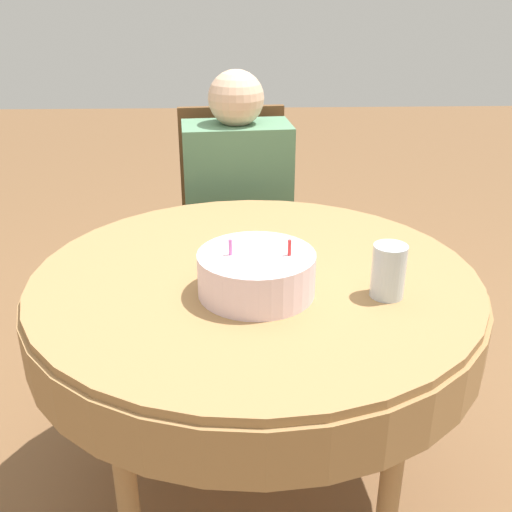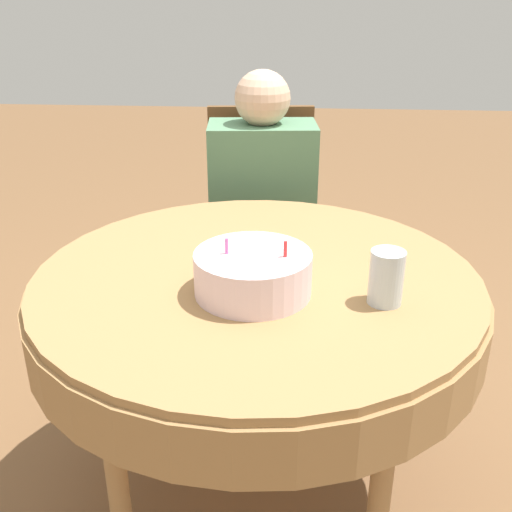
% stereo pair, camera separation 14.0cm
% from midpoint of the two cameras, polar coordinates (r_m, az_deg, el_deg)
% --- Properties ---
extents(ground_plane, '(12.00, 12.00, 0.00)m').
position_cam_midpoint_polar(ground_plane, '(1.87, -2.39, -21.53)').
color(ground_plane, brown).
extents(dining_table, '(1.10, 1.10, 0.71)m').
position_cam_midpoint_polar(dining_table, '(1.49, -2.80, -4.59)').
color(dining_table, '#9E7547').
rests_on(dining_table, ground_plane).
extents(chair, '(0.49, 0.49, 0.92)m').
position_cam_midpoint_polar(chair, '(2.35, -3.64, 2.94)').
color(chair, brown).
rests_on(chair, ground_plane).
extents(person, '(0.40, 0.35, 1.09)m').
position_cam_midpoint_polar(person, '(2.20, -3.57, 5.97)').
color(person, '#DBB293').
rests_on(person, ground_plane).
extents(birthday_cake, '(0.26, 0.26, 0.13)m').
position_cam_midpoint_polar(birthday_cake, '(1.34, -2.81, -1.73)').
color(birthday_cake, silver).
rests_on(birthday_cake, dining_table).
extents(drinking_glass, '(0.08, 0.08, 0.12)m').
position_cam_midpoint_polar(drinking_glass, '(1.33, 9.62, -1.49)').
color(drinking_glass, silver).
rests_on(drinking_glass, dining_table).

